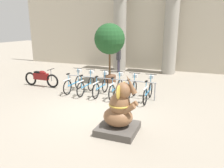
# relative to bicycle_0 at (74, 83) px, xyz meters

# --- Properties ---
(ground_plane) EXTENTS (60.00, 60.00, 0.00)m
(ground_plane) POSITION_rel_bicycle_0_xyz_m (1.92, -1.87, -0.41)
(ground_plane) COLOR gray
(building_facade) EXTENTS (20.00, 0.20, 6.00)m
(building_facade) POSITION_rel_bicycle_0_xyz_m (1.92, 6.73, 2.59)
(building_facade) COLOR #BCB29E
(building_facade) RESTS_ON ground_plane
(column_left) EXTENTS (1.07, 1.07, 5.16)m
(column_left) POSITION_rel_bicycle_0_xyz_m (0.24, 5.73, 2.22)
(column_left) COLOR gray
(column_left) RESTS_ON ground_plane
(column_right) EXTENTS (1.07, 1.07, 5.16)m
(column_right) POSITION_rel_bicycle_0_xyz_m (3.59, 5.73, 2.22)
(column_right) COLOR gray
(column_right) RESTS_ON ground_plane
(bike_rack) EXTENTS (4.13, 0.05, 0.77)m
(bike_rack) POSITION_rel_bicycle_0_xyz_m (1.76, 0.08, 0.21)
(bike_rack) COLOR gray
(bike_rack) RESTS_ON ground_plane
(bicycle_0) EXTENTS (0.48, 1.68, 1.04)m
(bicycle_0) POSITION_rel_bicycle_0_xyz_m (0.00, 0.00, 0.00)
(bicycle_0) COLOR black
(bicycle_0) RESTS_ON ground_plane
(bicycle_1) EXTENTS (0.48, 1.68, 1.04)m
(bicycle_1) POSITION_rel_bicycle_0_xyz_m (0.71, -0.07, 0.00)
(bicycle_1) COLOR black
(bicycle_1) RESTS_ON ground_plane
(bicycle_2) EXTENTS (0.48, 1.68, 1.04)m
(bicycle_2) POSITION_rel_bicycle_0_xyz_m (1.41, -0.03, 0.00)
(bicycle_2) COLOR black
(bicycle_2) RESTS_ON ground_plane
(bicycle_3) EXTENTS (0.48, 1.68, 1.04)m
(bicycle_3) POSITION_rel_bicycle_0_xyz_m (2.12, 0.00, 0.00)
(bicycle_3) COLOR black
(bicycle_3) RESTS_ON ground_plane
(bicycle_4) EXTENTS (0.48, 1.68, 1.04)m
(bicycle_4) POSITION_rel_bicycle_0_xyz_m (2.82, -0.06, 0.00)
(bicycle_4) COLOR black
(bicycle_4) RESTS_ON ground_plane
(bicycle_5) EXTENTS (0.48, 1.68, 1.04)m
(bicycle_5) POSITION_rel_bicycle_0_xyz_m (3.53, -0.05, 0.00)
(bicycle_5) COLOR black
(bicycle_5) RESTS_ON ground_plane
(elephant_statue) EXTENTS (1.11, 1.11, 1.76)m
(elephant_statue) POSITION_rel_bicycle_0_xyz_m (3.34, -3.06, 0.19)
(elephant_statue) COLOR #4C4742
(elephant_statue) RESTS_ON ground_plane
(motorcycle) EXTENTS (2.03, 0.55, 0.94)m
(motorcycle) POSITION_rel_bicycle_0_xyz_m (-1.98, 0.16, 0.05)
(motorcycle) COLOR black
(motorcycle) RESTS_ON ground_plane
(person_pedestrian) EXTENTS (0.23, 0.47, 1.73)m
(person_pedestrian) POSITION_rel_bicycle_0_xyz_m (0.50, 4.83, 0.63)
(person_pedestrian) COLOR #383342
(person_pedestrian) RESTS_ON ground_plane
(potted_tree) EXTENTS (1.61, 1.61, 3.13)m
(potted_tree) POSITION_rel_bicycle_0_xyz_m (0.90, 2.26, 1.83)
(potted_tree) COLOR brown
(potted_tree) RESTS_ON ground_plane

